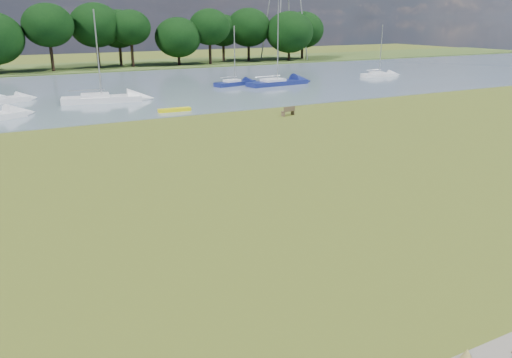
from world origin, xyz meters
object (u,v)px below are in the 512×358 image
kayak (174,110)px  sailboat_5 (101,97)px  sailboat_0 (234,82)px  sailboat_7 (277,81)px  sailboat_3 (379,74)px  riverbank_bench (288,111)px

kayak → sailboat_5: 9.99m
kayak → sailboat_0: sailboat_0 is taller
sailboat_7 → sailboat_3: bearing=-1.1°
riverbank_bench → sailboat_3: size_ratio=0.19×
sailboat_5 → sailboat_7: bearing=18.2°
riverbank_bench → sailboat_0: 20.97m
riverbank_bench → sailboat_3: sailboat_3 is taller
sailboat_5 → sailboat_3: bearing=16.7°
riverbank_bench → sailboat_0: size_ratio=0.19×
kayak → sailboat_7: sailboat_7 is taller
riverbank_bench → kayak: riverbank_bench is taller
sailboat_0 → sailboat_7: sailboat_7 is taller
sailboat_0 → sailboat_5: sailboat_5 is taller
sailboat_3 → sailboat_5: sailboat_5 is taller
sailboat_0 → sailboat_3: sailboat_0 is taller
riverbank_bench → kayak: bearing=129.7°
sailboat_3 → sailboat_7: (-18.15, -1.49, 0.09)m
sailboat_5 → sailboat_7: size_ratio=0.85×
kayak → sailboat_7: (17.75, 11.87, 0.35)m
riverbank_bench → kayak: size_ratio=0.46×
sailboat_3 → sailboat_7: sailboat_7 is taller
sailboat_7 → sailboat_5: bearing=-177.9°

